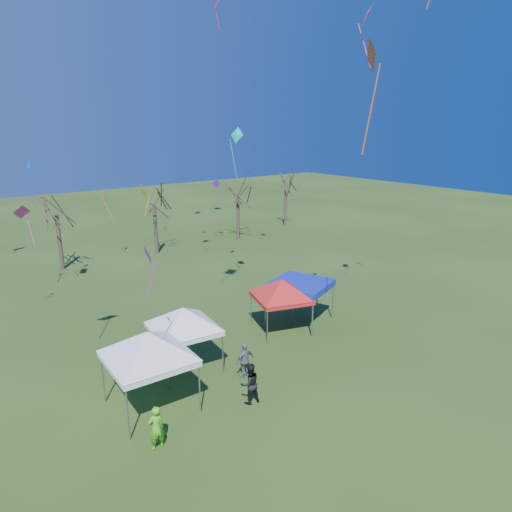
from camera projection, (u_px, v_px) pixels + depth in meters
The scene contains 22 objects.
ground at pixel (270, 388), 20.88m from camera, with size 140.00×140.00×0.00m, color #274315.
tree_2 at pixel (54, 194), 36.28m from camera, with size 3.71×3.71×8.18m.
tree_3 at pixel (153, 188), 41.02m from camera, with size 3.59×3.59×7.91m.
tree_4 at pixel (238, 181), 46.47m from camera, with size 3.58×3.58×7.89m.
tree_5 at pixel (286, 177), 53.04m from camera, with size 3.39×3.39×7.46m.
tent_white_west at pixel (147, 337), 18.54m from camera, with size 4.60×4.60×4.06m.
tent_white_mid at pixel (183, 312), 21.77m from camera, with size 4.16×4.16×3.69m.
tent_red at pixel (281, 283), 25.86m from camera, with size 3.92×3.92×3.64m.
tent_blue at pixel (300, 285), 27.25m from camera, with size 4.21×4.21×2.56m.
person_green at pixel (156, 428), 16.76m from camera, with size 0.64×0.42×1.75m, color #5BC920.
person_grey at pixel (245, 360), 21.53m from camera, with size 1.03×0.43×1.75m, color slate.
person_dark at pixel (250, 383), 19.52m from camera, with size 0.90×0.70×1.84m, color black.
kite_17 at pixel (236, 136), 28.45m from camera, with size 0.63×1.09×3.24m.
kite_22 at pixel (105, 195), 38.20m from camera, with size 0.87×0.96×2.61m.
kite_12 at pixel (217, 184), 44.87m from camera, with size 0.79×0.79×2.69m.
kite_11 at pixel (27, 168), 28.14m from camera, with size 0.83×1.43×3.11m.
kite_27 at pixel (367, 16), 19.86m from camera, with size 1.15×1.13×2.64m.
kite_19 at pixel (144, 193), 38.88m from camera, with size 0.64×0.94×2.39m.
kite_13 at pixel (22, 212), 30.48m from camera, with size 1.26×0.92×2.95m.
kite_1 at pixel (149, 256), 17.37m from camera, with size 0.50×0.90×1.96m.
kite_5 at pixel (373, 57), 16.85m from camera, with size 1.03×1.24×4.24m.
kite_18 at pixel (217, 2), 24.65m from camera, with size 0.56×0.75×1.75m.
Camera 1 is at (-11.76, -14.15, 11.59)m, focal length 32.00 mm.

